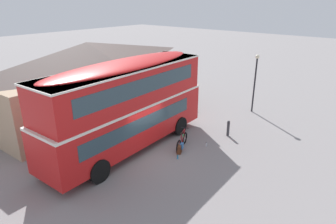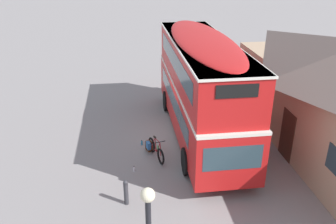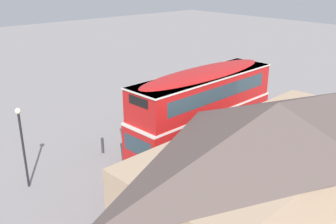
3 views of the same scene
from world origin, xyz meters
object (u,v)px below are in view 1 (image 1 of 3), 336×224
Objects in this scene: water_bottle_blue_sports at (178,157)px; street_lamp at (255,77)px; backpack_on_ground at (179,149)px; kerb_bollard at (228,128)px; touring_bicycle at (182,142)px; double_decker_bus at (127,102)px; water_bottle_clear_plastic at (206,144)px.

street_lamp is at bearing 0.88° from water_bottle_blue_sports.
kerb_bollard reaches higher than backpack_on_ground.
street_lamp is (7.76, -0.43, 2.21)m from touring_bicycle.
street_lamp is (8.31, -0.18, 2.33)m from backpack_on_ground.
street_lamp reaches higher than water_bottle_blue_sports.
water_bottle_blue_sports is 0.25× the size of kerb_bollard.
double_decker_bus is 9.94m from street_lamp.
backpack_on_ground is 0.12× the size of street_lamp.
double_decker_bus is at bearing 132.85° from water_bottle_clear_plastic.
kerb_bollard is (3.57, -0.89, 0.24)m from backpack_on_ground.
double_decker_bus is 42.54× the size of water_bottle_blue_sports.
kerb_bollard is at bearing -7.97° from water_bottle_blue_sports.
double_decker_bus reaches higher than water_bottle_blue_sports.
backpack_on_ground is at bearing 157.67° from water_bottle_clear_plastic.
backpack_on_ground is 8.63m from street_lamp.
street_lamp is at bearing -1.27° from backpack_on_ground.
touring_bicycle is 3.23m from kerb_bollard.
water_bottle_clear_plastic is at bearing -22.33° from backpack_on_ground.
double_decker_bus reaches higher than touring_bicycle.
backpack_on_ground is 0.63m from water_bottle_blue_sports.
water_bottle_clear_plastic is 2.03m from kerb_bollard.
double_decker_bus is 3.82m from water_bottle_blue_sports.
water_bottle_clear_plastic is (2.11, -0.33, -0.00)m from water_bottle_blue_sports.
touring_bicycle is at bearing 159.36° from kerb_bollard.
touring_bicycle reaches higher than water_bottle_blue_sports.
street_lamp is at bearing -15.32° from double_decker_bus.
double_decker_bus is at bearing 129.82° from touring_bicycle.
water_bottle_clear_plastic is at bearing -176.00° from street_lamp.
backpack_on_ground reaches higher than water_bottle_blue_sports.
touring_bicycle is at bearing 176.85° from street_lamp.
touring_bicycle is 3.30× the size of backpack_on_ground.
double_decker_bus is 20.30× the size of backpack_on_ground.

